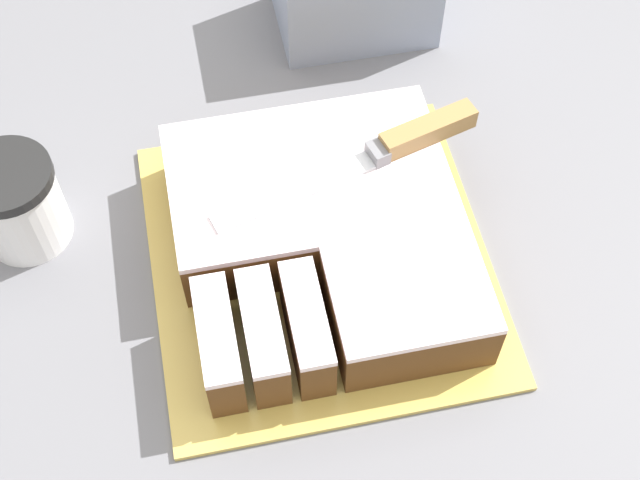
{
  "coord_description": "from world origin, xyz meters",
  "views": [
    {
      "loc": [
        -0.12,
        -0.45,
        1.64
      ],
      "look_at": [
        -0.02,
        0.02,
        0.93
      ],
      "focal_mm": 50.0,
      "sensor_mm": 36.0,
      "label": 1
    }
  ],
  "objects_px": {
    "cake_board": "(320,260)",
    "knife": "(400,143)",
    "cake": "(323,235)",
    "coffee_cup": "(17,203)"
  },
  "relations": [
    {
      "from": "coffee_cup",
      "to": "cake",
      "type": "bearing_deg",
      "value": -17.58
    },
    {
      "from": "cake",
      "to": "cake_board",
      "type": "bearing_deg",
      "value": -132.3
    },
    {
      "from": "cake",
      "to": "knife",
      "type": "relative_size",
      "value": 1.05
    },
    {
      "from": "cake",
      "to": "knife",
      "type": "xyz_separation_m",
      "value": [
        0.09,
        0.06,
        0.04
      ]
    },
    {
      "from": "cake_board",
      "to": "knife",
      "type": "relative_size",
      "value": 1.27
    },
    {
      "from": "cake_board",
      "to": "knife",
      "type": "bearing_deg",
      "value": 35.84
    },
    {
      "from": "knife",
      "to": "coffee_cup",
      "type": "xyz_separation_m",
      "value": [
        -0.38,
        0.03,
        -0.03
      ]
    },
    {
      "from": "cake",
      "to": "knife",
      "type": "bearing_deg",
      "value": 35.16
    },
    {
      "from": "knife",
      "to": "cake_board",
      "type": "bearing_deg",
      "value": 20.02
    },
    {
      "from": "cake_board",
      "to": "knife",
      "type": "height_order",
      "value": "knife"
    }
  ]
}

